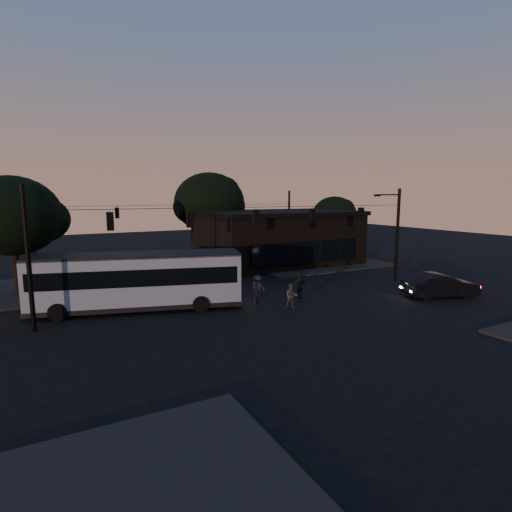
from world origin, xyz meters
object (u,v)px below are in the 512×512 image
bus (138,278)px  car (440,285)px  pedestrian_a (256,296)px  pedestrian_b (291,296)px  pedestrian_c (299,287)px  building (278,237)px  pedestrian_d (257,288)px

bus → car: (18.92, -6.77, -1.12)m
car → pedestrian_a: 13.06m
pedestrian_b → pedestrian_c: bearing=70.1°
bus → building: bearing=48.9°
pedestrian_c → bus: bearing=-25.7°
pedestrian_c → car: bearing=147.8°
bus → pedestrian_a: size_ratio=7.07×
pedestrian_c → pedestrian_d: 2.80m
pedestrian_c → pedestrian_d: size_ratio=1.09×
pedestrian_a → pedestrian_b: (2.09, -0.71, -0.12)m
building → pedestrian_a: size_ratio=8.61×
bus → pedestrian_b: size_ratio=8.12×
building → pedestrian_d: (-8.90, -11.97, -1.86)m
bus → pedestrian_b: bus is taller
pedestrian_d → pedestrian_b: bearing=114.6°
building → pedestrian_d: building is taller
building → pedestrian_c: (-6.50, -13.41, -1.78)m
building → pedestrian_c: size_ratio=8.29×
pedestrian_b → pedestrian_d: 2.89m
building → pedestrian_a: 17.34m
car → pedestrian_a: bearing=94.8°
car → pedestrian_b: size_ratio=3.23×
bus → pedestrian_c: bus is taller
pedestrian_b → building: bearing=90.6°
building → bus: (-16.35, -10.49, -0.75)m
building → pedestrian_d: 15.03m
pedestrian_c → pedestrian_d: pedestrian_c is taller
car → pedestrian_b: 10.86m
bus → pedestrian_a: 7.27m
car → pedestrian_a: (-12.64, 3.26, 0.06)m
car → pedestrian_d: pedestrian_d is taller
pedestrian_c → pedestrian_d: (-2.40, 1.44, -0.08)m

